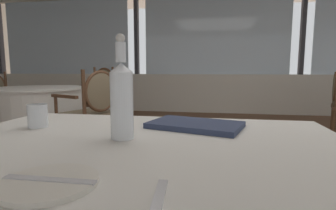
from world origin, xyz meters
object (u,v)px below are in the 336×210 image
(menu_book, at_px, (196,125))
(dining_chair_0_2, at_px, (99,94))
(water_tumbler, at_px, (39,116))
(water_bottle, at_px, (123,98))
(side_plate, at_px, (51,183))
(dining_chair_0_1, at_px, (93,108))

(menu_book, relative_size, dining_chair_0_2, 0.34)
(menu_book, bearing_deg, water_tumbler, -154.53)
(water_bottle, xyz_separation_m, menu_book, (0.22, 0.20, -0.12))
(water_tumbler, bearing_deg, menu_book, 9.21)
(side_plate, height_order, dining_chair_0_1, dining_chair_0_1)
(dining_chair_0_2, bearing_deg, dining_chair_0_1, 44.84)
(dining_chair_0_1, relative_size, dining_chair_0_2, 0.96)
(menu_book, height_order, dining_chair_0_2, dining_chair_0_2)
(water_tumbler, bearing_deg, dining_chair_0_1, 109.14)
(side_plate, xyz_separation_m, dining_chair_0_2, (-1.45, 3.42, -0.16))
(dining_chair_0_1, xyz_separation_m, dining_chair_0_2, (-0.53, 1.32, 0.02))
(side_plate, xyz_separation_m, dining_chair_0_1, (-0.92, 2.10, -0.17))
(side_plate, bearing_deg, water_bottle, 86.82)
(water_tumbler, xyz_separation_m, dining_chair_0_1, (-0.57, 1.64, -0.21))
(side_plate, distance_m, water_bottle, 0.37)
(side_plate, distance_m, dining_chair_0_1, 2.30)
(side_plate, bearing_deg, dining_chair_0_2, 112.93)
(water_bottle, bearing_deg, dining_chair_0_1, 118.29)
(water_tumbler, distance_m, menu_book, 0.59)
(water_bottle, distance_m, water_tumbler, 0.39)
(water_bottle, distance_m, menu_book, 0.32)
(water_tumbler, bearing_deg, side_plate, -52.58)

